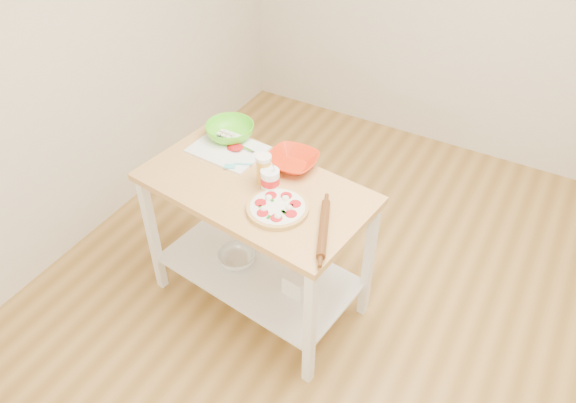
# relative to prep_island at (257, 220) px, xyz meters

# --- Properties ---
(room_shell) EXTENTS (4.04, 4.54, 2.74)m
(room_shell) POSITION_rel_prep_island_xyz_m (0.64, -0.00, 0.70)
(room_shell) COLOR #A87D3E
(room_shell) RESTS_ON ground
(prep_island) EXTENTS (1.30, 0.82, 0.90)m
(prep_island) POSITION_rel_prep_island_xyz_m (0.00, 0.00, 0.00)
(prep_island) COLOR tan
(prep_island) RESTS_ON ground
(pizza) EXTENTS (0.31, 0.31, 0.05)m
(pizza) POSITION_rel_prep_island_xyz_m (0.20, -0.11, 0.26)
(pizza) COLOR #DBB05D
(pizza) RESTS_ON prep_island
(cutting_board) EXTENTS (0.42, 0.33, 0.04)m
(cutting_board) POSITION_rel_prep_island_xyz_m (-0.30, 0.20, 0.26)
(cutting_board) COLOR white
(cutting_board) RESTS_ON prep_island
(spatula) EXTENTS (0.13, 0.11, 0.01)m
(spatula) POSITION_rel_prep_island_xyz_m (-0.17, 0.09, 0.26)
(spatula) COLOR #55D0D5
(spatula) RESTS_ON cutting_board
(knife) EXTENTS (0.27, 0.05, 0.01)m
(knife) POSITION_rel_prep_island_xyz_m (-0.32, 0.25, 0.27)
(knife) COLOR silver
(knife) RESTS_ON cutting_board
(orange_bowl) EXTENTS (0.29, 0.29, 0.07)m
(orange_bowl) POSITION_rel_prep_island_xyz_m (0.09, 0.24, 0.28)
(orange_bowl) COLOR red
(orange_bowl) RESTS_ON prep_island
(green_bowl) EXTENTS (0.38, 0.38, 0.09)m
(green_bowl) POSITION_rel_prep_island_xyz_m (-0.36, 0.31, 0.29)
(green_bowl) COLOR #59DB1E
(green_bowl) RESTS_ON prep_island
(beer_pint) EXTENTS (0.08, 0.08, 0.17)m
(beer_pint) POSITION_rel_prep_island_xyz_m (0.03, 0.05, 0.33)
(beer_pint) COLOR gold
(beer_pint) RESTS_ON prep_island
(yogurt_tub) EXTENTS (0.10, 0.10, 0.21)m
(yogurt_tub) POSITION_rel_prep_island_xyz_m (0.09, 0.02, 0.31)
(yogurt_tub) COLOR white
(yogurt_tub) RESTS_ON prep_island
(rolling_pin) EXTENTS (0.19, 0.37, 0.04)m
(rolling_pin) POSITION_rel_prep_island_xyz_m (0.47, -0.14, 0.27)
(rolling_pin) COLOR brown
(rolling_pin) RESTS_ON prep_island
(shelf_glass_bowl) EXTENTS (0.25, 0.25, 0.07)m
(shelf_glass_bowl) POSITION_rel_prep_island_xyz_m (-0.14, -0.02, -0.36)
(shelf_glass_bowl) COLOR silver
(shelf_glass_bowl) RESTS_ON prep_island
(shelf_bin) EXTENTS (0.14, 0.14, 0.13)m
(shelf_bin) POSITION_rel_prep_island_xyz_m (0.28, -0.04, -0.33)
(shelf_bin) COLOR white
(shelf_bin) RESTS_ON prep_island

